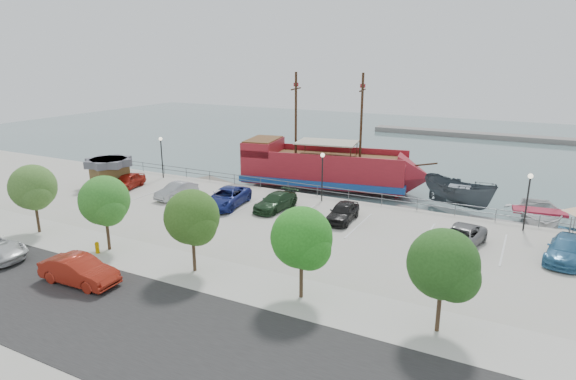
% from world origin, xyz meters
% --- Properties ---
extents(ground, '(160.00, 160.00, 0.00)m').
position_xyz_m(ground, '(0.00, 0.00, -1.00)').
color(ground, slate).
extents(street, '(100.00, 8.00, 0.04)m').
position_xyz_m(street, '(0.00, -16.00, 0.01)').
color(street, black).
rests_on(street, land_slab).
extents(sidewalk, '(100.00, 4.00, 0.05)m').
position_xyz_m(sidewalk, '(0.00, -10.00, 0.01)').
color(sidewalk, beige).
rests_on(sidewalk, land_slab).
extents(seawall_railing, '(50.00, 0.06, 1.00)m').
position_xyz_m(seawall_railing, '(0.00, 7.80, 0.53)').
color(seawall_railing, slate).
rests_on(seawall_railing, land_slab).
extents(far_shore, '(40.00, 3.00, 0.80)m').
position_xyz_m(far_shore, '(10.00, 55.00, -0.60)').
color(far_shore, gray).
rests_on(far_shore, ground).
extents(pirate_ship, '(19.69, 8.27, 12.25)m').
position_xyz_m(pirate_ship, '(-1.51, 13.99, 1.05)').
color(pirate_ship, maroon).
rests_on(pirate_ship, ground).
extents(patrol_boat, '(7.60, 5.66, 2.77)m').
position_xyz_m(patrol_boat, '(10.59, 12.31, 0.38)').
color(patrol_boat, '#3F484E').
rests_on(patrol_boat, ground).
extents(speedboat, '(5.81, 7.54, 1.44)m').
position_xyz_m(speedboat, '(17.01, 11.70, -0.28)').
color(speedboat, silver).
rests_on(speedboat, ground).
extents(dock_west, '(7.60, 4.59, 0.42)m').
position_xyz_m(dock_west, '(-12.67, 9.20, -0.79)').
color(dock_west, '#696459').
rests_on(dock_west, ground).
extents(dock_mid, '(6.41, 3.22, 0.35)m').
position_xyz_m(dock_mid, '(8.53, 9.20, -0.82)').
color(dock_mid, slate).
rests_on(dock_mid, ground).
extents(dock_east, '(7.56, 2.46, 0.43)m').
position_xyz_m(dock_east, '(15.60, 9.20, -0.79)').
color(dock_east, '#979693').
rests_on(dock_east, ground).
extents(shed, '(4.34, 4.34, 2.74)m').
position_xyz_m(shed, '(-20.25, 1.54, 1.46)').
color(shed, brown).
rests_on(shed, land_slab).
extents(street_sedan, '(4.82, 1.85, 1.57)m').
position_xyz_m(street_sedan, '(-5.72, -14.22, 0.78)').
color(street_sedan, '#A22415').
rests_on(street_sedan, street).
extents(fire_hydrant, '(0.28, 0.28, 0.81)m').
position_xyz_m(fire_hydrant, '(-8.20, -10.80, 0.44)').
color(fire_hydrant, '#D29800').
rests_on(fire_hydrant, sidewalk).
extents(lamp_post_left, '(0.36, 0.36, 4.28)m').
position_xyz_m(lamp_post_left, '(-18.00, 6.50, 2.94)').
color(lamp_post_left, black).
rests_on(lamp_post_left, land_slab).
extents(lamp_post_mid, '(0.36, 0.36, 4.28)m').
position_xyz_m(lamp_post_mid, '(0.00, 6.50, 2.94)').
color(lamp_post_mid, black).
rests_on(lamp_post_mid, land_slab).
extents(lamp_post_right, '(0.36, 0.36, 4.28)m').
position_xyz_m(lamp_post_right, '(16.00, 6.50, 2.94)').
color(lamp_post_right, black).
rests_on(lamp_post_right, land_slab).
extents(tree_b, '(3.30, 3.20, 5.00)m').
position_xyz_m(tree_b, '(-14.85, -10.07, 3.30)').
color(tree_b, '#473321').
rests_on(tree_b, sidewalk).
extents(tree_c, '(3.30, 3.20, 5.00)m').
position_xyz_m(tree_c, '(-7.85, -10.07, 3.30)').
color(tree_c, '#473321').
rests_on(tree_c, sidewalk).
extents(tree_d, '(3.30, 3.20, 5.00)m').
position_xyz_m(tree_d, '(-0.85, -10.07, 3.30)').
color(tree_d, '#473321').
rests_on(tree_d, sidewalk).
extents(tree_e, '(3.30, 3.20, 5.00)m').
position_xyz_m(tree_e, '(6.15, -10.07, 3.30)').
color(tree_e, '#473321').
rests_on(tree_e, sidewalk).
extents(tree_f, '(3.30, 3.20, 5.00)m').
position_xyz_m(tree_f, '(13.15, -10.07, 3.30)').
color(tree_f, '#473321').
rests_on(tree_f, sidewalk).
extents(parked_car_a, '(2.57, 4.54, 1.46)m').
position_xyz_m(parked_car_a, '(-18.15, 1.74, 0.73)').
color(parked_car_a, maroon).
rests_on(parked_car_a, land_slab).
extents(parked_car_b, '(1.98, 4.31, 1.37)m').
position_xyz_m(parked_car_b, '(-11.92, 1.39, 0.68)').
color(parked_car_b, '#A0A2A6').
rests_on(parked_car_b, land_slab).
extents(parked_car_c, '(3.33, 5.88, 1.55)m').
position_xyz_m(parked_car_c, '(-6.54, 1.42, 0.77)').
color(parked_car_c, navy).
rests_on(parked_car_c, land_slab).
extents(parked_car_d, '(2.40, 4.90, 1.37)m').
position_xyz_m(parked_car_d, '(-2.44, 2.55, 0.69)').
color(parked_car_d, '#1D391F').
rests_on(parked_car_d, land_slab).
extents(parked_car_e, '(1.94, 4.37, 1.46)m').
position_xyz_m(parked_car_e, '(3.53, 2.42, 0.73)').
color(parked_car_e, black).
rests_on(parked_car_e, land_slab).
extents(parked_car_g, '(3.14, 5.24, 1.36)m').
position_xyz_m(parked_car_g, '(12.38, 1.20, 0.68)').
color(parked_car_g, slate).
rests_on(parked_car_g, land_slab).
extents(parked_car_h, '(2.79, 5.22, 1.44)m').
position_xyz_m(parked_car_h, '(18.51, 1.94, 0.72)').
color(parked_car_h, teal).
rests_on(parked_car_h, land_slab).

